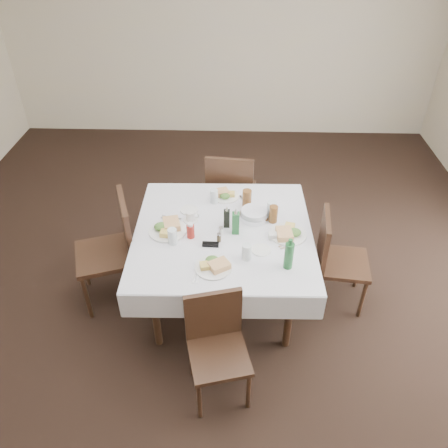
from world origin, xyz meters
The scene contains 33 objects.
ground_plane centered at (0.00, 0.00, 0.00)m, with size 7.00×7.00×0.00m, color black.
room_shell centered at (0.00, 0.00, 1.71)m, with size 6.04×7.04×2.80m.
dining_table centered at (0.13, 0.05, 0.69)m, with size 1.45×1.45×0.76m.
chair_north centered at (0.17, 0.98, 0.55)m, with size 0.51×0.51×0.97m.
chair_south centered at (0.11, -0.80, 0.48)m, with size 0.48×0.48×0.83m.
chair_east centered at (1.06, 0.08, 0.51)m, with size 0.46×0.46×0.88m.
chair_west centered at (-0.78, 0.08, 0.57)m, with size 0.60×0.60×1.00m.
meal_north centered at (0.12, 0.54, 0.78)m, with size 0.25×0.25×0.05m.
meal_south centered at (0.08, -0.38, 0.79)m, with size 0.27×0.27×0.06m.
meal_east centered at (0.64, 0.01, 0.79)m, with size 0.29×0.29×0.06m.
meal_west centered at (-0.31, 0.04, 0.79)m, with size 0.31×0.31×0.07m.
side_plate_a centered at (-0.17, 0.32, 0.77)m, with size 0.15×0.15×0.01m.
side_plate_b centered at (0.42, -0.18, 0.77)m, with size 0.15×0.15×0.01m.
water_n centered at (0.04, 0.45, 0.83)m, with size 0.07×0.07×0.13m.
water_s centered at (0.31, -0.27, 0.83)m, with size 0.07×0.07×0.13m.
water_e centered at (0.52, 0.26, 0.83)m, with size 0.08×0.08×0.14m.
water_w centered at (-0.25, -0.11, 0.83)m, with size 0.07×0.07×0.13m.
iced_tea_a centered at (0.32, 0.40, 0.84)m, with size 0.08×0.08×0.16m.
iced_tea_b centered at (0.53, 0.19, 0.84)m, with size 0.07×0.07×0.15m.
bread_basket centered at (0.38, 0.23, 0.80)m, with size 0.24×0.24×0.08m.
oil_cruet_dark centered at (0.16, 0.11, 0.85)m, with size 0.05×0.05×0.20m.
oil_cruet_green centered at (0.23, 0.03, 0.86)m, with size 0.06×0.06×0.24m.
ketchup_bottle centered at (-0.12, -0.03, 0.82)m, with size 0.06×0.06×0.13m.
salt_shaker centered at (0.11, 0.00, 0.80)m, with size 0.03×0.03×0.07m.
pepper_shaker centered at (0.10, -0.08, 0.80)m, with size 0.03×0.03×0.07m.
coffee_mug centered at (-0.14, 0.18, 0.80)m, with size 0.13×0.12×0.09m.
sunglasses centered at (0.04, -0.14, 0.78)m, with size 0.13×0.05×0.03m.
green_bottle centered at (0.61, -0.35, 0.87)m, with size 0.07×0.07×0.25m.
sugar_caddy centered at (0.54, -0.03, 0.79)m, with size 0.10×0.06×0.05m.
cutlery_n centered at (0.31, 0.46, 0.77)m, with size 0.11×0.20×0.01m.
cutlery_s centered at (-0.04, -0.46, 0.77)m, with size 0.05×0.17×0.01m.
cutlery_e centered at (0.64, -0.12, 0.77)m, with size 0.17×0.11×0.01m.
cutlery_w centered at (-0.31, 0.20, 0.77)m, with size 0.17×0.08×0.01m.
Camera 1 is at (0.23, -2.69, 2.92)m, focal length 35.00 mm.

